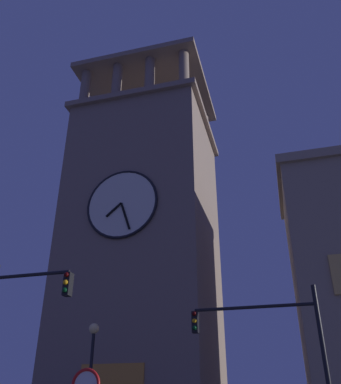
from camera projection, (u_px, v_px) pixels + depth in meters
The scene contains 4 objects.
clocktower at pixel (145, 256), 26.61m from camera, with size 9.09×9.02×26.44m.
traffic_signal_near at pixel (278, 347), 14.03m from camera, with size 4.46×0.41×5.95m.
traffic_signal_far at pixel (7, 333), 13.23m from camera, with size 2.99×0.41×6.53m.
street_lamp at pixel (91, 364), 17.36m from camera, with size 0.44×0.44×5.39m.
Camera 1 is at (-6.48, 21.93, 2.08)m, focal length 38.91 mm.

